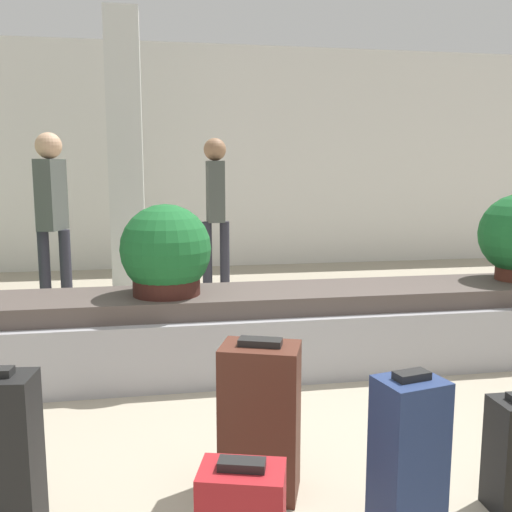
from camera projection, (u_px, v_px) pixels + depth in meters
The scene contains 9 objects.
ground_plane at pixel (322, 497), 2.54m from camera, with size 18.00×18.00×0.00m, color #9E937F.
back_wall at pixel (203, 158), 8.30m from camera, with size 18.00×0.06×3.20m.
carousel at pixel (256, 331), 4.16m from camera, with size 8.56×0.81×0.58m.
pillar at pixel (126, 155), 6.52m from camera, with size 0.38×0.38×3.20m.
suitcase_0 at pixel (408, 462), 2.19m from camera, with size 0.28×0.25×0.70m.
suitcase_7 at pixel (260, 419), 2.54m from camera, with size 0.40×0.34×0.72m.
potted_plant_1 at pixel (166, 253), 3.94m from camera, with size 0.63×0.63×0.63m.
traveler_0 at pixel (215, 202), 6.39m from camera, with size 0.31×0.32×1.78m.
traveler_1 at pixel (52, 207), 5.50m from camera, with size 0.31×0.36×1.79m.
Camera 1 is at (-0.70, -2.26, 1.46)m, focal length 40.00 mm.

